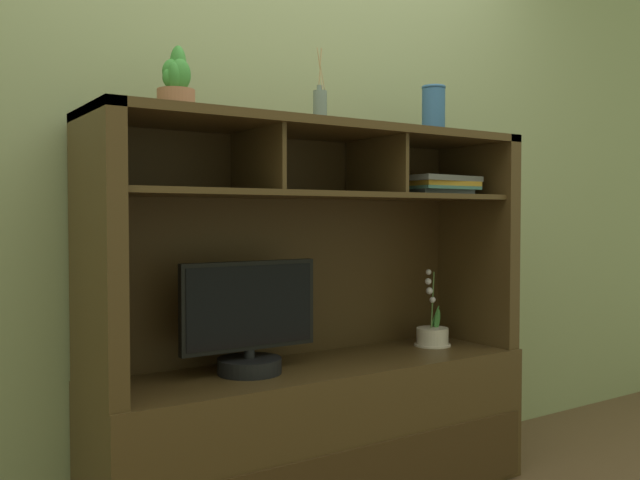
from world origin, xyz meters
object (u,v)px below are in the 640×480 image
Objects in this scene: tv_monitor at (249,326)px; diffuser_bottle at (320,107)px; magazine_stack_left at (431,185)px; potted_orchid at (432,335)px; media_console at (319,388)px; ceramic_vase at (433,110)px; potted_succulent at (177,85)px.

diffuser_bottle is at bearing -1.56° from tv_monitor.
potted_orchid is at bearing 36.95° from magazine_stack_left.
diffuser_bottle is (0.29, -0.01, 0.78)m from tv_monitor.
potted_orchid is at bearing 1.79° from media_console.
media_console is at bearing 179.04° from magazine_stack_left.
diffuser_bottle is at bearing 178.74° from ceramic_vase.
tv_monitor is at bearing 179.59° from magazine_stack_left.
potted_orchid is 1.62× the size of ceramic_vase.
potted_orchid is 0.63m from magazine_stack_left.
magazine_stack_left is (-0.04, -0.03, 0.63)m from potted_orchid.
potted_orchid is at bearing 0.44° from potted_succulent.
diffuser_bottle is at bearing -2.19° from potted_succulent.
ceramic_vase is at bearing -1.36° from tv_monitor.
potted_orchid is at bearing 1.41° from tv_monitor.
magazine_stack_left reaches higher than tv_monitor.
diffuser_bottle is 1.41× the size of ceramic_vase.
potted_succulent reaches higher than magazine_stack_left.
media_console is 0.94m from magazine_stack_left.
potted_succulent is (-1.09, 0.02, 0.30)m from magazine_stack_left.
potted_succulent reaches higher than potted_orchid.
diffuser_bottle is 1.27× the size of potted_succulent.
ceramic_vase is at bearing -102.21° from magazine_stack_left.
media_console reaches higher than magazine_stack_left.
media_console is 5.20× the size of potted_orchid.
tv_monitor is at bearing 178.44° from diffuser_bottle.
ceramic_vase is at bearing -1.72° from potted_succulent.
diffuser_bottle reaches higher than magazine_stack_left.
tv_monitor is at bearing -2.91° from potted_succulent.
media_console is at bearing 90.00° from diffuser_bottle.
media_console is 7.57× the size of potted_succulent.
tv_monitor is 0.98m from magazine_stack_left.
potted_succulent is 1.09m from ceramic_vase.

